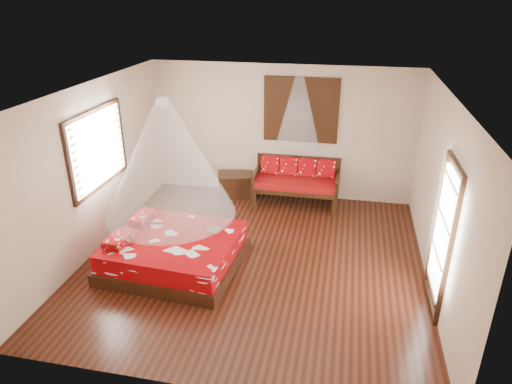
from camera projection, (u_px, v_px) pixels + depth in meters
room at (254, 183)px, 7.05m from camera, size 5.54×5.54×2.84m
bed at (174, 251)px, 7.40m from camera, size 2.16×1.98×0.64m
daybed at (296, 179)px, 9.47m from camera, size 1.76×0.78×0.94m
storage_chest at (235, 185)px, 9.88m from camera, size 0.86×0.72×0.51m
shutter_panel at (301, 110)px, 9.20m from camera, size 1.52×0.06×1.32m
window_left at (98, 149)px, 7.61m from camera, size 0.10×1.74×1.34m
glazed_door at (442, 238)px, 6.15m from camera, size 0.08×1.02×2.16m
wine_tray at (213, 228)px, 7.50m from camera, size 0.24×0.24×0.20m
mosquito_net_main at (167, 158)px, 6.74m from camera, size 2.00×2.00×1.80m
mosquito_net_daybed at (298, 111)px, 8.74m from camera, size 0.89×0.89×1.50m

